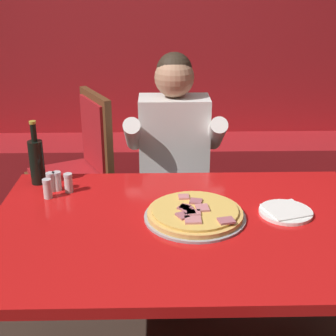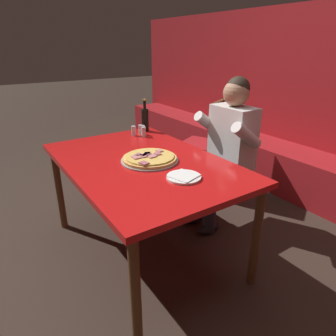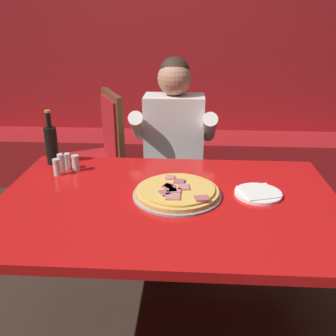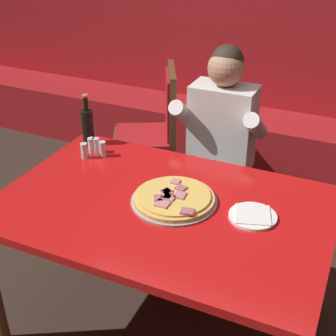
{
  "view_description": "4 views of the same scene",
  "coord_description": "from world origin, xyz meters",
  "px_view_note": "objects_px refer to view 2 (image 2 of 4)",
  "views": [
    {
      "loc": [
        -0.1,
        -1.57,
        1.62
      ],
      "look_at": [
        -0.06,
        0.12,
        0.94
      ],
      "focal_mm": 50.0,
      "sensor_mm": 36.0,
      "label": 1
    },
    {
      "loc": [
        1.71,
        -0.92,
        1.51
      ],
      "look_at": [
        0.13,
        0.13,
        0.72
      ],
      "focal_mm": 32.0,
      "sensor_mm": 36.0,
      "label": 2
    },
    {
      "loc": [
        0.09,
        -1.46,
        1.51
      ],
      "look_at": [
        -0.01,
        0.13,
        0.86
      ],
      "focal_mm": 40.0,
      "sensor_mm": 36.0,
      "label": 3
    },
    {
      "loc": [
        0.75,
        -1.6,
        1.94
      ],
      "look_at": [
        -0.01,
        0.08,
        0.91
      ],
      "focal_mm": 50.0,
      "sensor_mm": 36.0,
      "label": 4
    }
  ],
  "objects_px": {
    "pizza": "(150,158)",
    "shaker_oregano": "(143,131)",
    "dining_chair_by_booth": "(209,139)",
    "diner_seated_blue_shirt": "(224,147)",
    "shaker_red_pepper_flakes": "(134,131)",
    "beer_bottle": "(145,119)",
    "main_dining_table": "(142,170)",
    "shaker_parmesan": "(144,132)",
    "plate_white_paper": "(184,177)",
    "shaker_black_pepper": "(141,130)"
  },
  "relations": [
    {
      "from": "main_dining_table",
      "to": "shaker_oregano",
      "type": "height_order",
      "value": "shaker_oregano"
    },
    {
      "from": "shaker_red_pepper_flakes",
      "to": "main_dining_table",
      "type": "bearing_deg",
      "value": -22.04
    },
    {
      "from": "pizza",
      "to": "dining_chair_by_booth",
      "type": "xyz_separation_m",
      "value": [
        -0.62,
        1.08,
        -0.21
      ]
    },
    {
      "from": "plate_white_paper",
      "to": "dining_chair_by_booth",
      "type": "bearing_deg",
      "value": 133.02
    },
    {
      "from": "shaker_red_pepper_flakes",
      "to": "beer_bottle",
      "type": "bearing_deg",
      "value": 115.31
    },
    {
      "from": "beer_bottle",
      "to": "dining_chair_by_booth",
      "type": "xyz_separation_m",
      "value": [
        0.06,
        0.72,
        -0.3
      ]
    },
    {
      "from": "main_dining_table",
      "to": "beer_bottle",
      "type": "relative_size",
      "value": 5.15
    },
    {
      "from": "shaker_red_pepper_flakes",
      "to": "shaker_parmesan",
      "type": "bearing_deg",
      "value": 36.47
    },
    {
      "from": "plate_white_paper",
      "to": "diner_seated_blue_shirt",
      "type": "bearing_deg",
      "value": 119.55
    },
    {
      "from": "main_dining_table",
      "to": "plate_white_paper",
      "type": "xyz_separation_m",
      "value": [
        0.4,
        0.06,
        0.08
      ]
    },
    {
      "from": "diner_seated_blue_shirt",
      "to": "plate_white_paper",
      "type": "bearing_deg",
      "value": -60.45
    },
    {
      "from": "beer_bottle",
      "to": "shaker_oregano",
      "type": "relative_size",
      "value": 3.4
    },
    {
      "from": "shaker_black_pepper",
      "to": "shaker_red_pepper_flakes",
      "type": "distance_m",
      "value": 0.07
    },
    {
      "from": "beer_bottle",
      "to": "diner_seated_blue_shirt",
      "type": "xyz_separation_m",
      "value": [
        0.63,
        0.4,
        -0.17
      ]
    },
    {
      "from": "main_dining_table",
      "to": "shaker_red_pepper_flakes",
      "type": "distance_m",
      "value": 0.62
    },
    {
      "from": "pizza",
      "to": "beer_bottle",
      "type": "distance_m",
      "value": 0.78
    },
    {
      "from": "beer_bottle",
      "to": "shaker_oregano",
      "type": "bearing_deg",
      "value": -38.69
    },
    {
      "from": "plate_white_paper",
      "to": "dining_chair_by_booth",
      "type": "xyz_separation_m",
      "value": [
        -0.98,
        1.05,
        -0.2
      ]
    },
    {
      "from": "main_dining_table",
      "to": "shaker_black_pepper",
      "type": "bearing_deg",
      "value": 152.14
    },
    {
      "from": "diner_seated_blue_shirt",
      "to": "dining_chair_by_booth",
      "type": "relative_size",
      "value": 1.28
    },
    {
      "from": "plate_white_paper",
      "to": "shaker_oregano",
      "type": "xyz_separation_m",
      "value": [
        -0.94,
        0.25,
        0.03
      ]
    },
    {
      "from": "shaker_red_pepper_flakes",
      "to": "dining_chair_by_booth",
      "type": "bearing_deg",
      "value": 90.78
    },
    {
      "from": "main_dining_table",
      "to": "shaker_black_pepper",
      "type": "distance_m",
      "value": 0.65
    },
    {
      "from": "shaker_red_pepper_flakes",
      "to": "dining_chair_by_booth",
      "type": "xyz_separation_m",
      "value": [
        -0.01,
        0.88,
        -0.23
      ]
    },
    {
      "from": "pizza",
      "to": "plate_white_paper",
      "type": "height_order",
      "value": "pizza"
    },
    {
      "from": "pizza",
      "to": "shaker_parmesan",
      "type": "height_order",
      "value": "shaker_parmesan"
    },
    {
      "from": "plate_white_paper",
      "to": "beer_bottle",
      "type": "xyz_separation_m",
      "value": [
        -1.04,
        0.33,
        0.1
      ]
    },
    {
      "from": "plate_white_paper",
      "to": "diner_seated_blue_shirt",
      "type": "distance_m",
      "value": 0.84
    },
    {
      "from": "shaker_red_pepper_flakes",
      "to": "shaker_parmesan",
      "type": "distance_m",
      "value": 0.1
    },
    {
      "from": "pizza",
      "to": "shaker_black_pepper",
      "type": "distance_m",
      "value": 0.66
    },
    {
      "from": "pizza",
      "to": "shaker_parmesan",
      "type": "relative_size",
      "value": 4.6
    },
    {
      "from": "diner_seated_blue_shirt",
      "to": "shaker_black_pepper",
      "type": "bearing_deg",
      "value": -138.57
    },
    {
      "from": "shaker_oregano",
      "to": "shaker_parmesan",
      "type": "xyz_separation_m",
      "value": [
        0.05,
        -0.02,
        0.0
      ]
    },
    {
      "from": "main_dining_table",
      "to": "dining_chair_by_booth",
      "type": "bearing_deg",
      "value": 117.54
    },
    {
      "from": "pizza",
      "to": "shaker_oregano",
      "type": "relative_size",
      "value": 4.6
    },
    {
      "from": "main_dining_table",
      "to": "shaker_oregano",
      "type": "distance_m",
      "value": 0.64
    },
    {
      "from": "shaker_red_pepper_flakes",
      "to": "dining_chair_by_booth",
      "type": "height_order",
      "value": "dining_chair_by_booth"
    },
    {
      "from": "beer_bottle",
      "to": "shaker_parmesan",
      "type": "height_order",
      "value": "beer_bottle"
    },
    {
      "from": "shaker_oregano",
      "to": "beer_bottle",
      "type": "bearing_deg",
      "value": 141.31
    },
    {
      "from": "shaker_black_pepper",
      "to": "main_dining_table",
      "type": "bearing_deg",
      "value": -27.86
    },
    {
      "from": "shaker_parmesan",
      "to": "dining_chair_by_booth",
      "type": "bearing_deg",
      "value": 96.24
    },
    {
      "from": "plate_white_paper",
      "to": "shaker_parmesan",
      "type": "distance_m",
      "value": 0.92
    },
    {
      "from": "shaker_red_pepper_flakes",
      "to": "shaker_parmesan",
      "type": "relative_size",
      "value": 1.0
    },
    {
      "from": "plate_white_paper",
      "to": "shaker_red_pepper_flakes",
      "type": "distance_m",
      "value": 0.98
    },
    {
      "from": "shaker_black_pepper",
      "to": "diner_seated_blue_shirt",
      "type": "height_order",
      "value": "diner_seated_blue_shirt"
    },
    {
      "from": "plate_white_paper",
      "to": "shaker_black_pepper",
      "type": "bearing_deg",
      "value": 166.25
    },
    {
      "from": "shaker_oregano",
      "to": "shaker_parmesan",
      "type": "relative_size",
      "value": 1.0
    },
    {
      "from": "diner_seated_blue_shirt",
      "to": "dining_chair_by_booth",
      "type": "height_order",
      "value": "diner_seated_blue_shirt"
    },
    {
      "from": "shaker_red_pepper_flakes",
      "to": "dining_chair_by_booth",
      "type": "distance_m",
      "value": 0.91
    },
    {
      "from": "shaker_red_pepper_flakes",
      "to": "pizza",
      "type": "bearing_deg",
      "value": -17.64
    }
  ]
}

